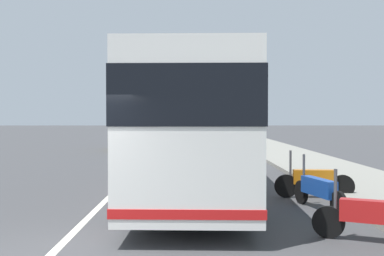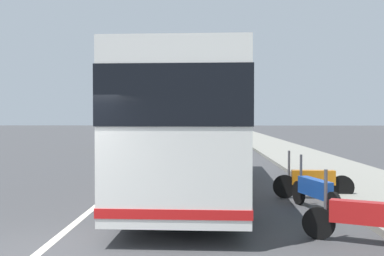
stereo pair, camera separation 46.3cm
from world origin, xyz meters
name	(u,v)px [view 1 (the left image)]	position (x,y,z in m)	size (l,w,h in m)	color
sidewalk_curb	(341,175)	(10.00, -7.58, 0.07)	(110.00, 3.60, 0.14)	gray
lane_divider_line	(129,177)	(10.00, 0.00, 0.00)	(110.00, 0.16, 0.01)	silver
coach_bus	(195,123)	(6.79, -2.31, 1.98)	(12.10, 2.94, 3.46)	silver
motorcycle_nearest_curb	(375,216)	(1.33, -5.31, 0.46)	(0.96, 1.97, 1.24)	black
motorcycle_by_tree	(318,190)	(4.10, -5.12, 0.47)	(2.20, 0.62, 1.24)	black
motorcycle_mid_row	(314,180)	(5.74, -5.45, 0.47)	(0.31, 2.10, 1.26)	black
car_ahead_same_lane	(127,139)	(23.62, 1.89, 0.71)	(4.25, 2.13, 1.49)	gold
car_side_street	(201,140)	(22.57, -2.89, 0.69)	(4.27, 2.11, 1.46)	#2D7238
car_behind_bus	(153,128)	(51.88, 2.48, 0.74)	(4.73, 2.14, 1.55)	navy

